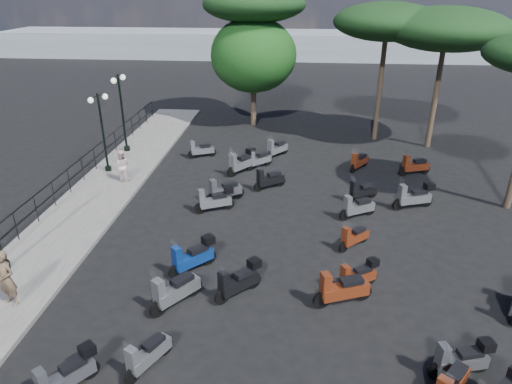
# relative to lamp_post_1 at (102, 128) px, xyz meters

# --- Properties ---
(ground) EXTENTS (120.00, 120.00, 0.00)m
(ground) POSITION_rel_lamp_post_1_xyz_m (7.12, -6.09, -2.34)
(ground) COLOR black
(ground) RESTS_ON ground
(sidewalk) EXTENTS (3.00, 30.00, 0.15)m
(sidewalk) POSITION_rel_lamp_post_1_xyz_m (0.62, -3.09, -2.26)
(sidewalk) COLOR #5F5C5B
(sidewalk) RESTS_ON ground
(railing) EXTENTS (0.04, 26.04, 1.10)m
(railing) POSITION_rel_lamp_post_1_xyz_m (-0.68, -3.29, -1.44)
(railing) COLOR black
(railing) RESTS_ON sidewalk
(lamp_post_1) EXTENTS (0.62, 1.06, 3.83)m
(lamp_post_1) POSITION_rel_lamp_post_1_xyz_m (0.00, 0.00, 0.00)
(lamp_post_1) COLOR black
(lamp_post_1) RESTS_ON sidewalk
(lamp_post_2) EXTENTS (0.42, 1.22, 4.17)m
(lamp_post_2) POSITION_rel_lamp_post_1_xyz_m (-0.10, 2.95, 0.19)
(lamp_post_2) COLOR black
(lamp_post_2) RESTS_ON sidewalk
(woman) EXTENTS (0.73, 0.59, 1.74)m
(woman) POSITION_rel_lamp_post_1_xyz_m (1.16, -10.17, -1.32)
(woman) COLOR brown
(woman) RESTS_ON sidewalk
(pedestrian_far) EXTENTS (0.80, 0.66, 1.52)m
(pedestrian_far) POSITION_rel_lamp_post_1_xyz_m (1.20, -1.16, -1.43)
(pedestrian_far) COLOR silver
(pedestrian_far) RESTS_ON sidewalk
(scooter_1) EXTENTS (1.23, 1.55, 1.49)m
(scooter_1) POSITION_rel_lamp_post_1_xyz_m (5.86, -9.65, -1.82)
(scooter_1) COLOR black
(scooter_1) RESTS_ON ground
(scooter_2) EXTENTS (1.36, 1.38, 1.41)m
(scooter_2) POSITION_rel_lamp_post_1_xyz_m (5.99, -7.84, -1.81)
(scooter_2) COLOR black
(scooter_2) RESTS_ON ground
(scooter_3) EXTENTS (1.57, 0.92, 1.34)m
(scooter_3) POSITION_rel_lamp_post_1_xyz_m (5.96, -3.56, -1.83)
(scooter_3) COLOR black
(scooter_3) RESTS_ON ground
(scooter_4) EXTENTS (1.48, 0.80, 1.25)m
(scooter_4) POSITION_rel_lamp_post_1_xyz_m (4.13, 2.64, -1.90)
(scooter_4) COLOR black
(scooter_4) RESTS_ON ground
(scooter_5) EXTENTS (1.13, 1.36, 1.29)m
(scooter_5) POSITION_rel_lamp_post_1_xyz_m (4.16, -12.89, -1.85)
(scooter_5) COLOR black
(scooter_5) RESTS_ON ground
(scooter_6) EXTENTS (0.87, 1.44, 1.25)m
(scooter_6) POSITION_rel_lamp_post_1_xyz_m (5.79, -12.06, -1.90)
(scooter_6) COLOR black
(scooter_6) RESTS_ON ground
(scooter_7) EXTENTS (1.53, 1.12, 1.41)m
(scooter_7) POSITION_rel_lamp_post_1_xyz_m (6.20, -2.60, -1.85)
(scooter_7) COLOR black
(scooter_7) RESTS_ON ground
(scooter_8) EXTENTS (1.26, 1.57, 1.47)m
(scooter_8) POSITION_rel_lamp_post_1_xyz_m (6.55, 0.67, -1.78)
(scooter_8) COLOR black
(scooter_8) RESTS_ON ground
(scooter_9) EXTENTS (1.14, 1.38, 1.34)m
(scooter_9) POSITION_rel_lamp_post_1_xyz_m (8.17, 3.12, -1.87)
(scooter_9) COLOR black
(scooter_9) RESTS_ON ground
(scooter_11) EXTENTS (1.32, 1.32, 1.35)m
(scooter_11) POSITION_rel_lamp_post_1_xyz_m (7.64, -8.99, -1.83)
(scooter_11) COLOR black
(scooter_11) RESTS_ON ground
(scooter_12) EXTENTS (1.77, 0.90, 1.48)m
(scooter_12) POSITION_rel_lamp_post_1_xyz_m (10.68, -9.13, -1.82)
(scooter_12) COLOR black
(scooter_12) RESTS_ON ground
(scooter_13) EXTENTS (1.40, 1.07, 1.32)m
(scooter_13) POSITION_rel_lamp_post_1_xyz_m (8.03, -1.12, -1.88)
(scooter_13) COLOR black
(scooter_13) RESTS_ON ground
(scooter_14) EXTENTS (1.23, 1.17, 1.27)m
(scooter_14) POSITION_rel_lamp_post_1_xyz_m (7.34, 1.42, -1.90)
(scooter_14) COLOR black
(scooter_14) RESTS_ON ground
(scooter_16) EXTENTS (1.58, 0.68, 1.28)m
(scooter_16) POSITION_rel_lamp_post_1_xyz_m (13.30, -11.57, -1.85)
(scooter_16) COLOR black
(scooter_16) RESTS_ON ground
(scooter_17) EXTENTS (1.35, 0.92, 1.20)m
(scooter_17) POSITION_rel_lamp_post_1_xyz_m (11.23, -8.30, -1.89)
(scooter_17) COLOR black
(scooter_17) RESTS_ON ground
(scooter_18) EXTENTS (1.51, 0.95, 1.33)m
(scooter_18) POSITION_rel_lamp_post_1_xyz_m (11.72, -3.60, -1.88)
(scooter_18) COLOR black
(scooter_18) RESTS_ON ground
(scooter_19) EXTENTS (1.40, 0.87, 1.23)m
(scooter_19) POSITION_rel_lamp_post_1_xyz_m (12.10, -1.93, -1.91)
(scooter_19) COLOR black
(scooter_19) RESTS_ON ground
(scooter_20) EXTENTS (1.03, 1.32, 1.25)m
(scooter_20) POSITION_rel_lamp_post_1_xyz_m (12.37, 1.64, -1.90)
(scooter_20) COLOR black
(scooter_20) RESTS_ON ground
(scooter_24) EXTENTS (1.16, 1.08, 1.19)m
(scooter_24) POSITION_rel_lamp_post_1_xyz_m (11.36, -5.89, -1.92)
(scooter_24) COLOR black
(scooter_24) RESTS_ON ground
(scooter_25) EXTENTS (1.73, 0.85, 1.43)m
(scooter_25) POSITION_rel_lamp_post_1_xyz_m (14.15, -2.54, -1.80)
(scooter_25) COLOR black
(scooter_25) RESTS_ON ground
(scooter_26) EXTENTS (1.62, 0.77, 1.33)m
(scooter_26) POSITION_rel_lamp_post_1_xyz_m (14.99, 1.20, -1.87)
(scooter_26) COLOR black
(scooter_26) RESTS_ON ground
(broadleaf_tree) EXTENTS (5.36, 5.36, 6.76)m
(broadleaf_tree) POSITION_rel_lamp_post_1_xyz_m (6.34, 8.98, 2.13)
(broadleaf_tree) COLOR #38281E
(broadleaf_tree) RESTS_ON ground
(pine_0) EXTENTS (5.87, 5.87, 7.69)m
(pine_0) POSITION_rel_lamp_post_1_xyz_m (13.88, 6.73, 4.30)
(pine_0) COLOR #38281E
(pine_0) RESTS_ON ground
(pine_1) EXTENTS (6.47, 6.47, 7.55)m
(pine_1) POSITION_rel_lamp_post_1_xyz_m (16.73, 5.60, 4.07)
(pine_1) COLOR #38281E
(pine_1) RESTS_ON ground
(pine_2) EXTENTS (6.31, 6.31, 8.51)m
(pine_2) POSITION_rel_lamp_post_1_xyz_m (6.34, 9.53, 5.05)
(pine_2) COLOR #38281E
(pine_2) RESTS_ON ground
(distant_hills) EXTENTS (70.00, 8.00, 3.00)m
(distant_hills) POSITION_rel_lamp_post_1_xyz_m (7.12, 38.91, -0.84)
(distant_hills) COLOR gray
(distant_hills) RESTS_ON ground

